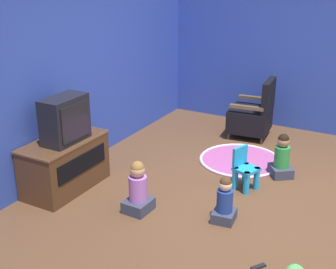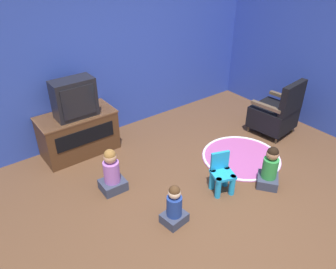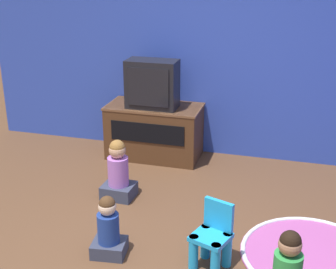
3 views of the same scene
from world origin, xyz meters
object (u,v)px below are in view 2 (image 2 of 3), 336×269
yellow_kid_chair (222,176)px  child_watching_left (270,169)px  tv_cabinet (78,133)px  television (74,98)px  child_watching_center (112,173)px  child_watching_right (174,207)px  black_armchair (276,114)px

yellow_kid_chair → child_watching_left: (0.56, -0.29, 0.03)m
tv_cabinet → child_watching_left: 2.74m
television → tv_cabinet: bearing=90.0°
tv_cabinet → television: 0.58m
child_watching_left → child_watching_center: bearing=108.6°
tv_cabinet → child_watching_right: (0.24, -1.99, -0.10)m
child_watching_center → child_watching_right: 0.96m
black_armchair → yellow_kid_chair: (-1.73, -0.52, -0.13)m
tv_cabinet → child_watching_right: size_ratio=2.10×
television → black_armchair: bearing=-25.6°
child_watching_center → child_watching_left: bearing=-32.3°
tv_cabinet → child_watching_center: 1.08m
yellow_kid_chair → child_watching_right: yellow_kid_chair is taller
yellow_kid_chair → child_watching_center: bearing=161.6°
yellow_kid_chair → child_watching_center: size_ratio=0.87×
child_watching_left → tv_cabinet: bearing=89.3°
tv_cabinet → child_watching_center: bearing=-92.1°
television → yellow_kid_chair: 2.24m
black_armchair → television: bearing=-32.0°
yellow_kid_chair → child_watching_left: child_watching_left is taller
black_armchair → yellow_kid_chair: bearing=10.2°
television → child_watching_right: bearing=-83.0°
child_watching_right → child_watching_center: bearing=99.7°
yellow_kid_chair → child_watching_right: size_ratio=1.01×
tv_cabinet → child_watching_left: tv_cabinet is taller
yellow_kid_chair → child_watching_left: bearing=-7.9°
television → yellow_kid_chair: television is taller
tv_cabinet → child_watching_right: 2.01m
black_armchair → yellow_kid_chair: size_ratio=1.78×
black_armchair → child_watching_right: (-2.55, -0.59, -0.13)m
yellow_kid_chair → black_armchair: bearing=36.0°
television → child_watching_right: 2.06m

